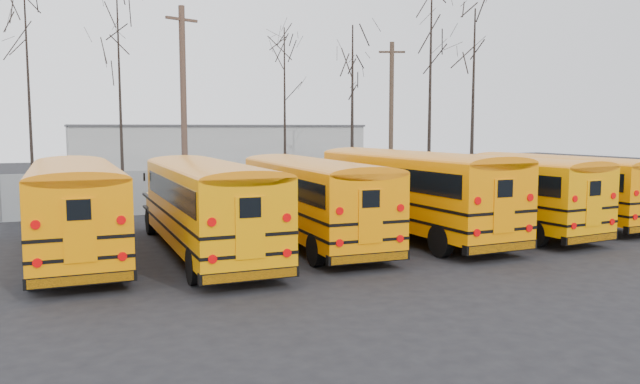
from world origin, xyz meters
name	(u,v)px	position (x,y,z in m)	size (l,w,h in m)	color
ground	(398,253)	(0.00, 0.00, 0.00)	(120.00, 120.00, 0.00)	black
fence	(275,188)	(0.00, 12.00, 1.00)	(40.00, 0.04, 2.00)	gray
distant_building	(217,152)	(2.00, 32.00, 2.00)	(22.00, 8.00, 4.00)	#ABACA7
bus_a	(75,201)	(-9.33, 3.06, 1.75)	(2.52, 10.68, 2.98)	black
bus_b	(207,200)	(-5.62, 1.93, 1.74)	(2.52, 10.66, 2.98)	black
bus_c	(311,193)	(-1.93, 2.57, 1.72)	(2.77, 10.57, 2.94)	black
bus_d	(409,186)	(1.89, 2.56, 1.84)	(2.97, 11.34, 3.15)	black
bus_e	(490,186)	(5.38, 2.42, 1.71)	(3.31, 10.60, 2.92)	black
bus_f	(556,183)	(9.22, 3.03, 1.66)	(2.56, 10.19, 2.84)	black
utility_pole_left	(184,104)	(-3.83, 14.68, 5.07)	(1.68, 0.76, 9.87)	#4C362B
utility_pole_right	(391,115)	(9.74, 17.79, 4.73)	(1.56, 0.73, 9.21)	#443326
tree_2	(29,92)	(-10.84, 15.74, 5.57)	(0.26, 0.26, 11.14)	black
tree_3	(120,102)	(-6.80, 15.14, 5.14)	(0.26, 0.26, 10.27)	black
tree_4	(285,113)	(2.15, 16.45, 4.72)	(0.26, 0.26, 9.44)	black
tree_5	(352,110)	(6.37, 16.47, 4.92)	(0.26, 0.26, 9.84)	black
tree_6	(430,88)	(11.07, 15.47, 6.30)	(0.26, 0.26, 12.60)	black
tree_7	(473,102)	(13.00, 13.84, 5.40)	(0.26, 0.26, 10.80)	black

